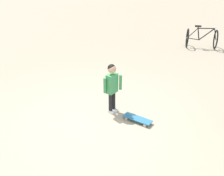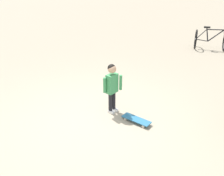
# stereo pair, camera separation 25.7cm
# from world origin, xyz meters

# --- Properties ---
(ground_plane) EXTENTS (50.00, 50.00, 0.00)m
(ground_plane) POSITION_xyz_m (0.00, 0.00, 0.00)
(ground_plane) COLOR tan
(child_person) EXTENTS (0.28, 0.37, 1.06)m
(child_person) POSITION_xyz_m (0.43, -0.33, 0.66)
(child_person) COLOR black
(child_person) RESTS_ON ground
(skateboard) EXTENTS (0.48, 0.60, 0.07)m
(skateboard) POSITION_xyz_m (0.07, -0.85, 0.06)
(skateboard) COLOR teal
(skateboard) RESTS_ON ground
(bicycle_mid) EXTENTS (0.89, 1.18, 0.85)m
(bicycle_mid) POSITION_xyz_m (5.20, -3.52, 0.38)
(bicycle_mid) COLOR black
(bicycle_mid) RESTS_ON ground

